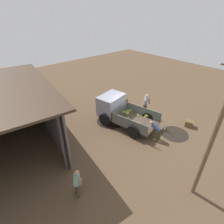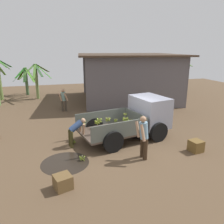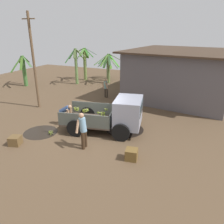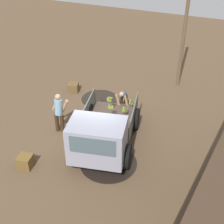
# 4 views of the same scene
# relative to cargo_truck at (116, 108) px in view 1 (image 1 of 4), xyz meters

# --- Properties ---
(ground) EXTENTS (36.00, 36.00, 0.00)m
(ground) POSITION_rel_cargo_truck_xyz_m (-1.08, -0.75, -0.99)
(ground) COLOR brown
(mud_patch_0) EXTENTS (1.78, 1.78, 0.01)m
(mud_patch_0) POSITION_rel_cargo_truck_xyz_m (-3.77, -1.80, -0.98)
(mud_patch_0) COLOR black
(mud_patch_0) RESTS_ON ground
(mud_patch_1) EXTENTS (2.07, 2.07, 0.01)m
(mud_patch_1) POSITION_rel_cargo_truck_xyz_m (0.18, 0.37, -0.98)
(mud_patch_1) COLOR black
(mud_patch_1) RESTS_ON ground
(cargo_truck) EXTENTS (4.41, 2.83, 1.87)m
(cargo_truck) POSITION_rel_cargo_truck_xyz_m (0.00, 0.00, 0.00)
(cargo_truck) COLOR #493A30
(cargo_truck) RESTS_ON ground
(utility_pole) EXTENTS (1.02, 0.16, 6.18)m
(utility_pole) POSITION_rel_cargo_truck_xyz_m (-6.61, 1.34, 2.18)
(utility_pole) COLOR brown
(utility_pole) RESTS_ON ground
(person_foreground_visitor) EXTENTS (0.44, 0.76, 1.71)m
(person_foreground_visitor) POSITION_rel_cargo_truck_xyz_m (-0.86, -2.22, -0.04)
(person_foreground_visitor) COLOR #382618
(person_foreground_visitor) RESTS_ON ground
(person_worker_loading) EXTENTS (0.79, 0.61, 1.20)m
(person_worker_loading) POSITION_rel_cargo_truck_xyz_m (-3.19, -0.39, -0.26)
(person_worker_loading) COLOR #3A3618
(person_worker_loading) RESTS_ON ground
(person_bystander_near_shed) EXTENTS (0.63, 0.43, 1.53)m
(person_bystander_near_shed) POSITION_rel_cargo_truck_xyz_m (-3.33, 5.31, -0.14)
(person_bystander_near_shed) COLOR #40362A
(person_bystander_near_shed) RESTS_ON ground
(banana_bunch_on_ground_0) EXTENTS (0.23, 0.24, 0.19)m
(banana_bunch_on_ground_0) POSITION_rel_cargo_truck_xyz_m (-3.30, -0.19, -0.88)
(banana_bunch_on_ground_0) COLOR brown
(banana_bunch_on_ground_0) RESTS_ON ground
(banana_bunch_on_ground_1) EXTENTS (0.24, 0.24, 0.20)m
(banana_bunch_on_ground_1) POSITION_rel_cargo_truck_xyz_m (-3.12, -1.76, -0.88)
(banana_bunch_on_ground_1) COLOR brown
(banana_bunch_on_ground_1) RESTS_ON ground
(wooden_crate_0) EXTENTS (0.62, 0.62, 0.43)m
(wooden_crate_0) POSITION_rel_cargo_truck_xyz_m (-3.93, -3.32, -0.77)
(wooden_crate_0) COLOR brown
(wooden_crate_0) RESTS_ON ground
(wooden_crate_1) EXTENTS (0.57, 0.57, 0.47)m
(wooden_crate_1) POSITION_rel_cargo_truck_xyz_m (1.49, -2.25, -0.75)
(wooden_crate_1) COLOR brown
(wooden_crate_1) RESTS_ON ground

